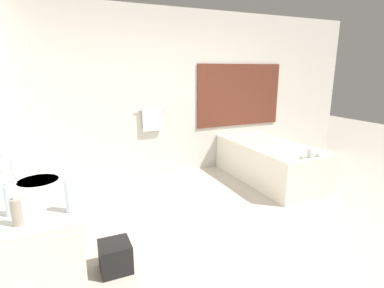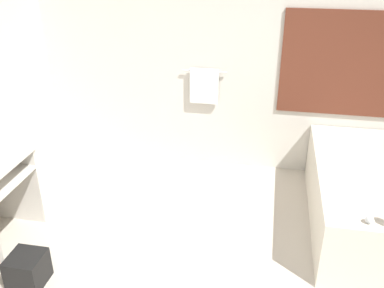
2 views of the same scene
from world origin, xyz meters
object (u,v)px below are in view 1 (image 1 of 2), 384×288
water_bottle_2 (70,196)px  waste_bin (115,256)px  soap_dispenser (16,212)px  bathtub (269,160)px  water_bottle_1 (10,200)px

water_bottle_2 → waste_bin: 0.98m
water_bottle_2 → waste_bin: (0.32, 0.44, -0.82)m
soap_dispenser → waste_bin: bearing=39.1°
water_bottle_2 → soap_dispenser: 0.31m
water_bottle_2 → waste_bin: size_ratio=0.86×
bathtub → water_bottle_1: (-3.36, -1.66, 0.62)m
waste_bin → water_bottle_2: bearing=-125.7°
water_bottle_1 → soap_dispenser: bearing=-72.7°
bathtub → water_bottle_1: water_bottle_1 is taller
water_bottle_2 → soap_dispenser: (-0.30, -0.06, -0.02)m
bathtub → water_bottle_2: water_bottle_2 is taller
soap_dispenser → bathtub: bearing=28.8°
waste_bin → bathtub: bearing=26.1°
water_bottle_1 → water_bottle_2: water_bottle_2 is taller
bathtub → waste_bin: 3.01m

